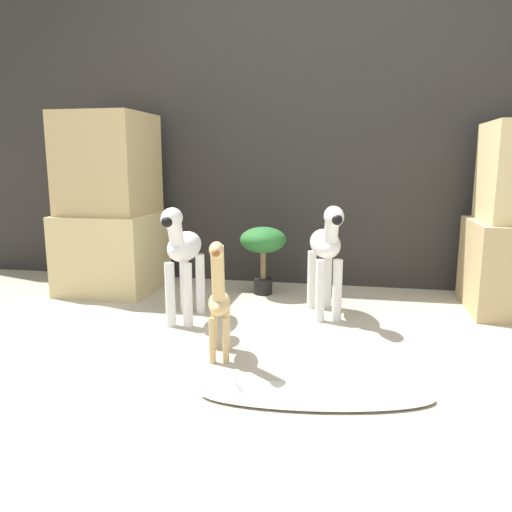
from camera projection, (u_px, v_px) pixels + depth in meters
name	position (u px, v px, depth m)	size (l,w,h in m)	color
ground_plane	(272.00, 370.00, 2.25)	(14.00, 14.00, 0.00)	#B2A88E
wall_back	(311.00, 137.00, 3.66)	(6.40, 0.08, 2.20)	#2D2B28
rock_pillar_left	(111.00, 209.00, 3.56)	(0.64, 0.65, 1.25)	#DBC184
zebra_right	(326.00, 249.00, 2.96)	(0.27, 0.54, 0.69)	white
zebra_left	(183.00, 252.00, 2.86)	(0.19, 0.53, 0.69)	white
giraffe_figurine	(219.00, 298.00, 2.32)	(0.17, 0.39, 0.59)	tan
potted_palm_front	(263.00, 244.00, 3.47)	(0.32, 0.32, 0.48)	black
surfboard	(313.00, 395.00, 1.98)	(0.96, 0.38, 0.07)	silver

